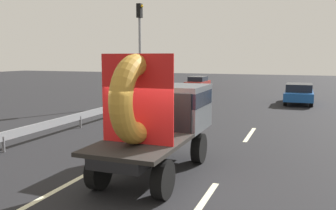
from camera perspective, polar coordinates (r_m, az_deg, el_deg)
The scene contains 10 objects.
ground_plane at distance 9.10m, azimuth -2.29°, elevation -13.04°, with size 120.00×120.00×0.00m, color black.
flatbed_truck at distance 10.06m, azimuth -1.04°, elevation -1.37°, with size 2.02×4.82×3.32m.
distant_sedan at distance 26.09m, azimuth 20.45°, elevation 1.84°, with size 1.86×4.33×1.41m.
traffic_light at distance 23.77m, azimuth -4.59°, elevation 10.33°, with size 0.42×0.36×6.71m.
guardrail at distance 18.46m, azimuth -10.08°, elevation -0.75°, with size 0.10×17.91×0.71m.
lane_dash_left_near at distance 9.17m, azimuth -18.03°, elevation -13.22°, with size 2.89×0.16×0.01m, color beige.
lane_dash_left_far at distance 15.83m, azimuth 0.19°, elevation -4.00°, with size 2.74×0.16×0.01m, color beige.
lane_dash_right_near at distance 8.06m, azimuth 5.35°, elevation -15.88°, with size 2.88×0.16×0.01m, color beige.
lane_dash_right_far at distance 15.24m, azimuth 13.14°, elevation -4.67°, with size 2.85×0.16×0.01m, color beige.
oncoming_car at distance 35.80m, azimuth 4.85°, elevation 3.68°, with size 1.70×3.97×1.29m.
Camera 1 is at (3.37, -7.81, 3.23)m, focal length 37.58 mm.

